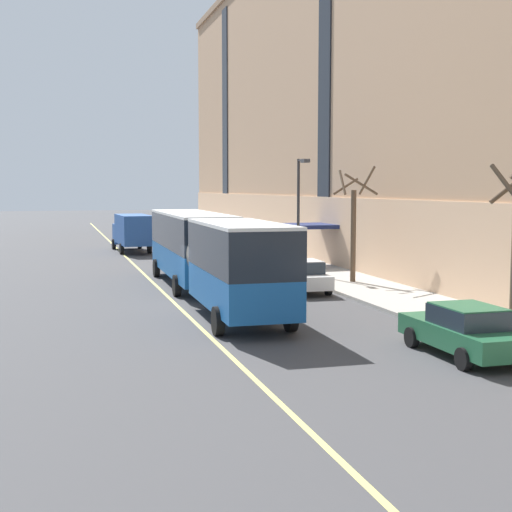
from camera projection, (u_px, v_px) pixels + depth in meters
name	position (u px, v px, depth m)	size (l,w,h in m)	color
ground_plane	(200.00, 305.00, 30.48)	(260.00, 260.00, 0.00)	#424244
sidewalk	(362.00, 286.00, 35.77)	(4.22, 160.00, 0.15)	#ADA89E
city_bus	(207.00, 251.00, 32.26)	(3.10, 20.04, 3.73)	#19569E
parked_car_darkgray_0	(219.00, 246.00, 51.79)	(1.92, 4.44, 1.56)	#4C4C51
parked_car_green_2	(464.00, 331.00, 21.06)	(2.02, 4.76, 1.56)	#23603D
parked_car_white_3	(303.00, 276.00, 34.08)	(2.05, 4.27, 1.56)	silver
parked_car_navy_4	(244.00, 255.00, 44.83)	(2.04, 4.78, 1.56)	navy
box_truck	(132.00, 231.00, 55.05)	(2.59, 7.56, 2.92)	#285199
street_tree_mid_block	(354.00, 223.00, 36.57)	(1.83, 1.87, 5.93)	brown
street_lamp	(300.00, 203.00, 39.98)	(0.36, 1.48, 6.46)	#2D2D30
lane_centerline	(167.00, 295.00, 33.09)	(0.16, 140.00, 0.01)	#E0D66B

